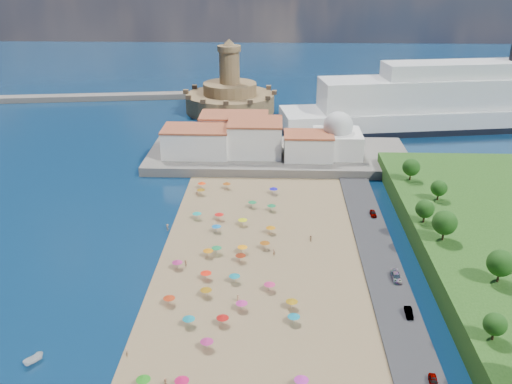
{
  "coord_description": "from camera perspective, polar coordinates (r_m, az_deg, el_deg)",
  "views": [
    {
      "loc": [
        9.21,
        -115.13,
        67.35
      ],
      "look_at": [
        4.0,
        25.0,
        8.0
      ],
      "focal_mm": 40.0,
      "sensor_mm": 36.0,
      "label": 1
    }
  ],
  "objects": [
    {
      "name": "terrace",
      "position": [
        199.32,
        2.24,
        3.63
      ],
      "size": [
        90.0,
        36.0,
        3.0
      ],
      "primitive_type": "cube",
      "color": "#59544C",
      "rests_on": "ground"
    },
    {
      "name": "fortress",
      "position": [
        261.16,
        -2.62,
        9.48
      ],
      "size": [
        40.0,
        40.0,
        32.4
      ],
      "color": "#8C6846",
      "rests_on": "ground"
    },
    {
      "name": "jetty",
      "position": [
        233.69,
        -3.19,
        6.46
      ],
      "size": [
        18.0,
        70.0,
        2.4
      ],
      "primitive_type": "cube",
      "color": "#59544C",
      "rests_on": "ground"
    },
    {
      "name": "hillside_trees",
      "position": [
        125.2,
        20.58,
        -5.89
      ],
      "size": [
        13.57,
        104.0,
        7.62
      ],
      "color": "#382314",
      "rests_on": "hillside"
    },
    {
      "name": "domed_building",
      "position": [
        196.17,
        8.15,
        5.39
      ],
      "size": [
        16.0,
        16.0,
        15.0
      ],
      "color": "silver",
      "rests_on": "terrace"
    },
    {
      "name": "parked_cars",
      "position": [
        129.52,
        13.91,
        -8.44
      ],
      "size": [
        2.02,
        69.8,
        1.41
      ],
      "color": "gray",
      "rests_on": "promenade"
    },
    {
      "name": "cruise_ship",
      "position": [
        250.15,
        20.25,
        8.23
      ],
      "size": [
        153.21,
        46.73,
        33.13
      ],
      "color": "black",
      "rests_on": "ground"
    },
    {
      "name": "breakwater",
      "position": [
        300.78,
        -21.54,
        8.67
      ],
      "size": [
        199.03,
        34.77,
        2.6
      ],
      "primitive_type": "cube",
      "rotation": [
        0.0,
        0.0,
        0.14
      ],
      "color": "#59544C",
      "rests_on": "ground"
    },
    {
      "name": "beach_parasols",
      "position": [
        124.21,
        -3.08,
        -8.76
      ],
      "size": [
        29.84,
        113.8,
        2.2
      ],
      "color": "gray",
      "rests_on": "beach"
    },
    {
      "name": "ground",
      "position": [
        133.7,
        -2.13,
        -7.33
      ],
      "size": [
        700.0,
        700.0,
        0.0
      ],
      "primitive_type": "plane",
      "color": "#071938",
      "rests_on": "ground"
    },
    {
      "name": "waterfront_buildings",
      "position": [
        198.3,
        -1.52,
        5.48
      ],
      "size": [
        57.0,
        29.0,
        11.0
      ],
      "color": "silver",
      "rests_on": "terrace"
    },
    {
      "name": "beachgoers",
      "position": [
        124.36,
        -4.24,
        -9.31
      ],
      "size": [
        38.04,
        97.82,
        1.89
      ],
      "color": "tan",
      "rests_on": "beach"
    }
  ]
}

